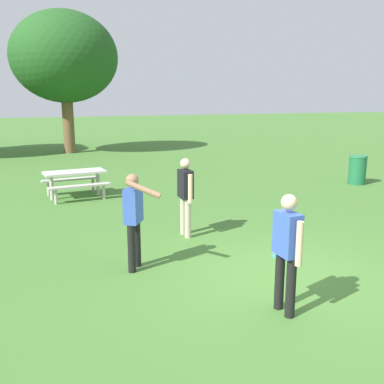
{
  "coord_description": "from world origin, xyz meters",
  "views": [
    {
      "loc": [
        -3.8,
        -5.57,
        2.86
      ],
      "look_at": [
        -0.67,
        2.29,
        1.0
      ],
      "focal_mm": 40.66,
      "sensor_mm": 36.0,
      "label": 1
    }
  ],
  "objects_px": {
    "picnic_table_near": "(75,178)",
    "trash_can_beside_table": "(357,170)",
    "person_thrower": "(185,192)",
    "frisbee": "(280,256)",
    "tree_slender_mid": "(64,57)",
    "person_bystander": "(134,214)",
    "person_catcher": "(287,246)"
  },
  "relations": [
    {
      "from": "person_thrower",
      "to": "tree_slender_mid",
      "type": "height_order",
      "value": "tree_slender_mid"
    },
    {
      "from": "frisbee",
      "to": "picnic_table_near",
      "type": "relative_size",
      "value": 0.14
    },
    {
      "from": "frisbee",
      "to": "person_catcher",
      "type": "bearing_deg",
      "value": -121.45
    },
    {
      "from": "frisbee",
      "to": "picnic_table_near",
      "type": "bearing_deg",
      "value": 114.37
    },
    {
      "from": "frisbee",
      "to": "person_bystander",
      "type": "bearing_deg",
      "value": 171.01
    },
    {
      "from": "person_bystander",
      "to": "tree_slender_mid",
      "type": "relative_size",
      "value": 0.23
    },
    {
      "from": "person_thrower",
      "to": "person_catcher",
      "type": "distance_m",
      "value": 3.59
    },
    {
      "from": "person_thrower",
      "to": "trash_can_beside_table",
      "type": "height_order",
      "value": "person_thrower"
    },
    {
      "from": "person_catcher",
      "to": "person_thrower",
      "type": "bearing_deg",
      "value": 90.86
    },
    {
      "from": "person_thrower",
      "to": "trash_can_beside_table",
      "type": "bearing_deg",
      "value": 22.77
    },
    {
      "from": "person_bystander",
      "to": "frisbee",
      "type": "distance_m",
      "value": 2.79
    },
    {
      "from": "person_catcher",
      "to": "trash_can_beside_table",
      "type": "distance_m",
      "value": 9.84
    },
    {
      "from": "person_catcher",
      "to": "picnic_table_near",
      "type": "height_order",
      "value": "person_catcher"
    },
    {
      "from": "tree_slender_mid",
      "to": "person_catcher",
      "type": "bearing_deg",
      "value": -87.79
    },
    {
      "from": "person_thrower",
      "to": "trash_can_beside_table",
      "type": "relative_size",
      "value": 1.71
    },
    {
      "from": "tree_slender_mid",
      "to": "person_bystander",
      "type": "bearing_deg",
      "value": -92.65
    },
    {
      "from": "picnic_table_near",
      "to": "person_bystander",
      "type": "bearing_deg",
      "value": -87.49
    },
    {
      "from": "person_catcher",
      "to": "frisbee",
      "type": "bearing_deg",
      "value": 58.55
    },
    {
      "from": "frisbee",
      "to": "person_thrower",
      "type": "bearing_deg",
      "value": 123.09
    },
    {
      "from": "picnic_table_near",
      "to": "trash_can_beside_table",
      "type": "distance_m",
      "value": 9.1
    },
    {
      "from": "person_thrower",
      "to": "frisbee",
      "type": "xyz_separation_m",
      "value": [
        1.16,
        -1.78,
        -0.93
      ]
    },
    {
      "from": "person_thrower",
      "to": "person_bystander",
      "type": "xyz_separation_m",
      "value": [
        -1.43,
        -1.37,
        0.02
      ]
    },
    {
      "from": "person_thrower",
      "to": "picnic_table_near",
      "type": "xyz_separation_m",
      "value": [
        -1.69,
        4.51,
        -0.38
      ]
    },
    {
      "from": "person_bystander",
      "to": "trash_can_beside_table",
      "type": "xyz_separation_m",
      "value": [
        8.72,
        4.43,
        -0.48
      ]
    },
    {
      "from": "frisbee",
      "to": "picnic_table_near",
      "type": "distance_m",
      "value": 6.93
    },
    {
      "from": "person_catcher",
      "to": "tree_slender_mid",
      "type": "height_order",
      "value": "tree_slender_mid"
    },
    {
      "from": "picnic_table_near",
      "to": "tree_slender_mid",
      "type": "relative_size",
      "value": 0.26
    },
    {
      "from": "frisbee",
      "to": "trash_can_beside_table",
      "type": "xyz_separation_m",
      "value": [
        6.13,
        4.84,
        0.47
      ]
    },
    {
      "from": "person_thrower",
      "to": "frisbee",
      "type": "relative_size",
      "value": 6.36
    },
    {
      "from": "person_bystander",
      "to": "picnic_table_near",
      "type": "distance_m",
      "value": 5.9
    },
    {
      "from": "picnic_table_near",
      "to": "tree_slender_mid",
      "type": "xyz_separation_m",
      "value": [
        1.02,
        10.63,
        4.2
      ]
    },
    {
      "from": "person_bystander",
      "to": "picnic_table_near",
      "type": "xyz_separation_m",
      "value": [
        -0.26,
        5.88,
        -0.4
      ]
    }
  ]
}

